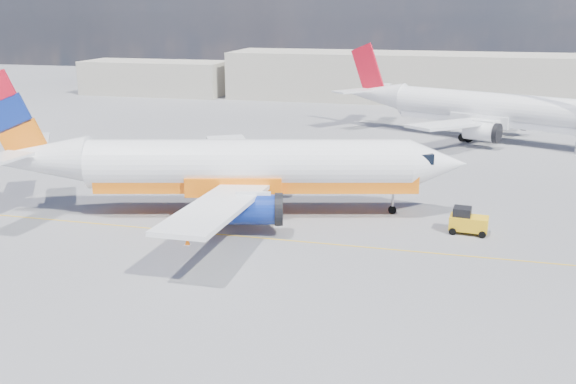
% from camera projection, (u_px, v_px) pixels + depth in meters
% --- Properties ---
extents(ground, '(240.00, 240.00, 0.00)m').
position_uv_depth(ground, '(315.00, 260.00, 40.89)').
color(ground, '#5C5C61').
rests_on(ground, ground).
extents(taxi_line, '(70.00, 0.15, 0.01)m').
position_uv_depth(taxi_line, '(324.00, 244.00, 43.68)').
color(taxi_line, gold).
rests_on(taxi_line, ground).
extents(terminal_main, '(70.00, 14.00, 8.00)m').
position_uv_depth(terminal_main, '(434.00, 78.00, 108.50)').
color(terminal_main, beige).
rests_on(terminal_main, ground).
extents(terminal_annex, '(26.00, 10.00, 6.00)m').
position_uv_depth(terminal_annex, '(155.00, 78.00, 117.64)').
color(terminal_annex, beige).
rests_on(terminal_annex, ground).
extents(main_jet, '(37.21, 28.45, 11.24)m').
position_uv_depth(main_jet, '(234.00, 167.00, 48.96)').
color(main_jet, white).
rests_on(main_jet, ground).
extents(second_jet, '(35.79, 26.99, 11.00)m').
position_uv_depth(second_jet, '(484.00, 109.00, 76.93)').
color(second_jet, white).
rests_on(second_jet, ground).
extents(gse_tug, '(2.77, 1.88, 1.88)m').
position_uv_depth(gse_tug, '(468.00, 221.00, 45.47)').
color(gse_tug, black).
rests_on(gse_tug, ground).
extents(traffic_cone, '(0.41, 0.41, 0.58)m').
position_uv_depth(traffic_cone, '(187.00, 241.00, 43.34)').
color(traffic_cone, white).
rests_on(traffic_cone, ground).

